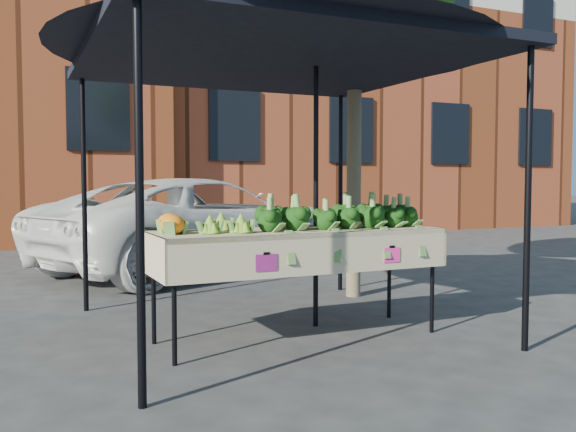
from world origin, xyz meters
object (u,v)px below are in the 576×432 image
at_px(table, 298,284).
at_px(street_tree, 354,87).
at_px(canopy, 276,173).
at_px(vehicle, 199,104).

relative_size(table, street_tree, 0.52).
bearing_deg(street_tree, canopy, -143.37).
xyz_separation_m(table, vehicle, (0.36, 4.11, 1.96)).
distance_m(vehicle, street_tree, 2.87).
xyz_separation_m(vehicle, street_tree, (1.00, -2.69, -0.07)).
distance_m(canopy, street_tree, 1.98).
height_order(vehicle, street_tree, vehicle).
distance_m(table, canopy, 1.00).
xyz_separation_m(table, street_tree, (1.36, 1.42, 1.89)).
height_order(table, canopy, canopy).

